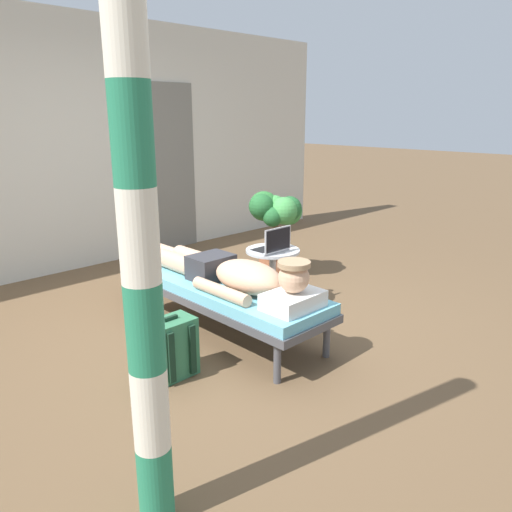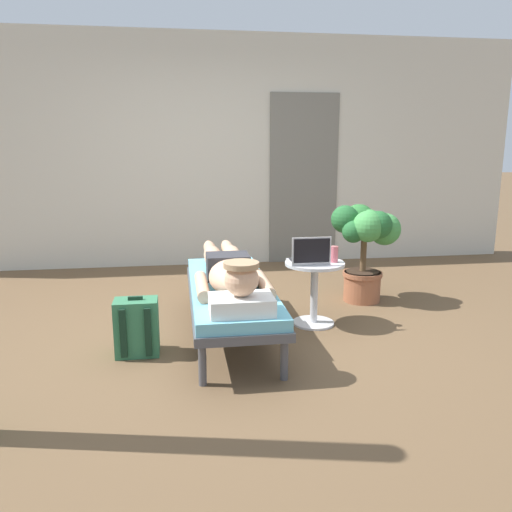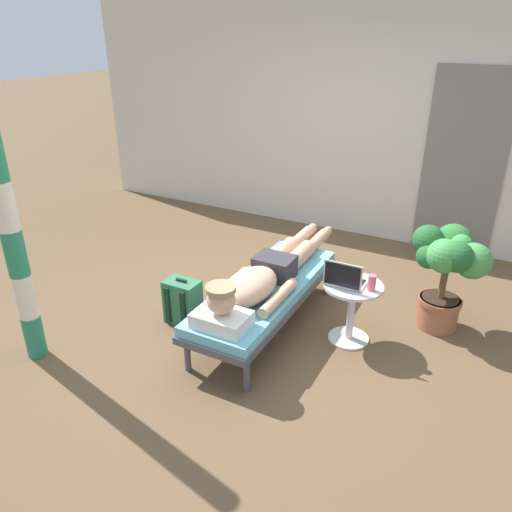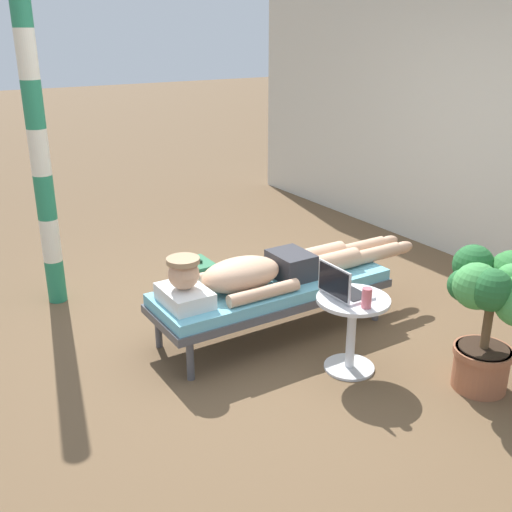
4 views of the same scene
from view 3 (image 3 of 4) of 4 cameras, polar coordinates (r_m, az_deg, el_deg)
The scene contains 11 objects.
ground_plane at distance 4.39m, azimuth 1.74°, elevation -8.12°, with size 40.00×40.00×0.00m, color brown.
house_wall_back at distance 6.14m, azimuth 12.40°, elevation 14.74°, with size 7.60×0.20×2.70m, color beige.
house_door_panel at distance 5.89m, azimuth 22.76°, elevation 9.67°, with size 0.84×0.03×2.04m, color slate.
lounge_chair at distance 4.20m, azimuth 1.13°, elevation -4.21°, with size 0.61×1.81×0.42m.
person_reclining at distance 4.09m, azimuth 0.93°, elevation -2.31°, with size 0.53×2.17×0.33m.
side_table at distance 4.11m, azimuth 10.98°, elevation -5.29°, with size 0.48×0.48×0.52m.
laptop at distance 3.97m, azimuth 10.19°, elevation -2.63°, with size 0.31×0.24×0.23m.
drink_glass at distance 3.94m, azimuth 13.21°, elevation -3.03°, with size 0.06×0.06×0.13m, color #D86672.
backpack at distance 4.41m, azimuth -8.39°, elevation -5.24°, with size 0.30×0.26×0.42m.
potted_plant at distance 4.39m, azimuth 21.30°, elevation -0.99°, with size 0.65×0.61×0.91m.
porch_post at distance 3.88m, azimuth -26.99°, elevation 5.10°, with size 0.15×0.15×2.51m.
Camera 3 is at (1.60, -3.30, 2.41)m, focal length 34.69 mm.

